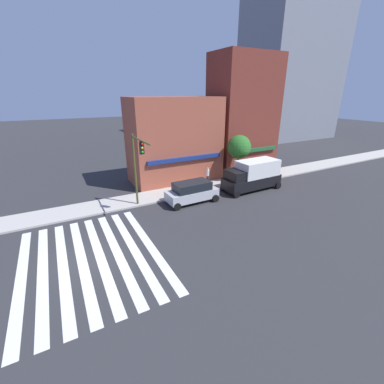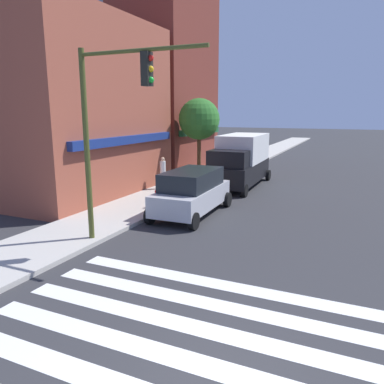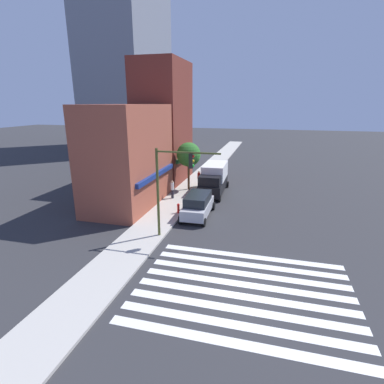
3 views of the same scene
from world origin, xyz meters
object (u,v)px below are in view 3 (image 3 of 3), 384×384
Objects in this scene: pedestrian_red_jacket at (199,178)px; street_tree at (189,155)px; suv_silver at (198,205)px; fire_hydrant at (178,208)px; pedestrian_white_shirt at (172,189)px; traffic_signal at (171,179)px; box_truck_black at (214,178)px.

pedestrian_red_jacket is 3.25m from street_tree.
fire_hydrant is at bearing 89.03° from suv_silver.
suv_silver is 8.32m from street_tree.
pedestrian_white_shirt is 5.09m from pedestrian_red_jacket.
traffic_signal reaches higher than pedestrian_red_jacket.
traffic_signal reaches higher than street_tree.
suv_silver is 2.68× the size of pedestrian_white_shirt.
pedestrian_white_shirt is at bearing 168.92° from street_tree.
fire_hydrant is at bearing 164.73° from box_truck_black.
pedestrian_white_shirt is (3.78, 3.49, 0.04)m from suv_silver.
street_tree reaches higher than pedestrian_white_shirt.
pedestrian_white_shirt is 4.56m from street_tree.
street_tree reaches higher than pedestrian_red_jacket.
street_tree is (11.86, 2.07, -0.36)m from traffic_signal.
street_tree reaches higher than fire_hydrant.
pedestrian_red_jacket is 8.69m from fire_hydrant.
suv_silver is 5.64× the size of fire_hydrant.
fire_hydrant is 8.08m from street_tree.
suv_silver is at bearing 178.31° from box_truck_black.
suv_silver reaches higher than fire_hydrant.
traffic_signal is 7.48× the size of fire_hydrant.
pedestrian_red_jacket is at bearing 167.99° from pedestrian_white_shirt.
traffic_signal is 1.33× the size of suv_silver.
street_tree is at bearing 82.97° from box_truck_black.
traffic_signal is 5.66m from suv_silver.
suv_silver reaches higher than pedestrian_white_shirt.
fire_hydrant is at bearing 30.09° from pedestrian_white_shirt.
pedestrian_white_shirt and pedestrian_red_jacket have the same top height.
traffic_signal is 1.01× the size of box_truck_black.
suv_silver is at bearing 47.55° from pedestrian_white_shirt.
traffic_signal is at bearing 169.50° from suv_silver.
pedestrian_white_shirt is 0.35× the size of street_tree.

